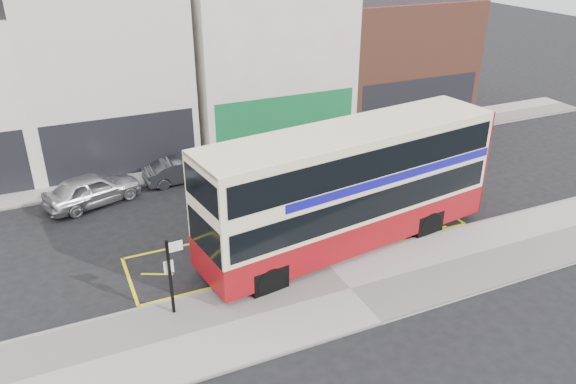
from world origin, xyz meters
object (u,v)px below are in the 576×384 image
street_tree_right (368,79)px  car_white (367,145)px  car_grey (182,170)px  double_decker_bus (350,186)px  car_silver (92,189)px  bus_stop_post (171,269)px

street_tree_right → car_white: bearing=-120.8°
car_grey → street_tree_right: 12.81m
double_decker_bus → street_tree_right: (7.71, 11.29, 0.72)m
car_silver → street_tree_right: size_ratio=0.90×
street_tree_right → double_decker_bus: bearing=-124.3°
bus_stop_post → car_grey: bus_stop_post is taller
double_decker_bus → bus_stop_post: (-7.48, -1.64, -0.78)m
double_decker_bus → car_grey: double_decker_bus is taller
bus_stop_post → street_tree_right: (15.19, 12.93, 1.50)m
car_silver → car_white: car_silver is taller
bus_stop_post → street_tree_right: street_tree_right is taller
car_white → double_decker_bus: bearing=142.3°
car_grey → street_tree_right: bearing=-81.7°
car_silver → street_tree_right: street_tree_right is taller
car_grey → car_white: (10.16, -0.93, 0.07)m
car_grey → street_tree_right: street_tree_right is taller
bus_stop_post → car_white: bus_stop_post is taller
car_silver → car_grey: car_silver is taller
car_grey → bus_stop_post: bearing=160.5°
double_decker_bus → car_grey: 10.01m
double_decker_bus → car_silver: size_ratio=2.89×
double_decker_bus → street_tree_right: double_decker_bus is taller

